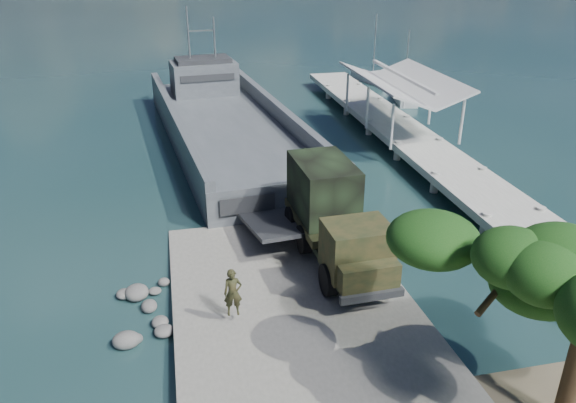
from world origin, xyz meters
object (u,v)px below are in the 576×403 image
(overhang_tree, at_px, (572,274))
(military_truck, at_px, (333,215))
(sailboat_far, at_px, (374,79))
(sailboat_near, at_px, (404,97))
(landing_craft, at_px, (228,133))
(pier, at_px, (404,126))
(soldier, at_px, (233,301))

(overhang_tree, bearing_deg, military_truck, 108.00)
(sailboat_far, bearing_deg, sailboat_near, -105.30)
(landing_craft, relative_size, sailboat_near, 4.89)
(military_truck, bearing_deg, overhang_tree, -74.44)
(sailboat_far, xyz_separation_m, overhang_tree, (-12.02, -47.90, 5.31))
(landing_craft, bearing_deg, military_truck, -87.61)
(pier, height_order, landing_craft, landing_craft)
(sailboat_far, relative_size, overhang_tree, 0.97)
(pier, relative_size, sailboat_near, 6.25)
(sailboat_far, bearing_deg, soldier, -132.77)
(military_truck, height_order, sailboat_far, sailboat_far)
(pier, distance_m, military_truck, 18.76)
(military_truck, bearing_deg, soldier, -143.11)
(landing_craft, xyz_separation_m, military_truck, (2.75, -19.23, 1.76))
(sailboat_near, distance_m, overhang_tree, 41.58)
(soldier, bearing_deg, sailboat_far, 64.43)
(military_truck, xyz_separation_m, overhang_tree, (3.63, -11.16, 3.12))
(pier, distance_m, sailboat_near, 13.78)
(landing_craft, distance_m, military_truck, 19.51)
(landing_craft, distance_m, soldier, 23.73)
(sailboat_far, height_order, overhang_tree, sailboat_far)
(landing_craft, bearing_deg, sailboat_near, 20.33)
(military_truck, height_order, overhang_tree, overhang_tree)
(landing_craft, xyz_separation_m, soldier, (-2.57, -23.59, 0.67))
(landing_craft, bearing_deg, sailboat_far, 37.82)
(military_truck, relative_size, sailboat_far, 1.21)
(sailboat_near, bearing_deg, sailboat_far, 102.74)
(pier, bearing_deg, sailboat_far, 75.75)
(sailboat_near, bearing_deg, pier, -100.94)
(landing_craft, height_order, overhang_tree, landing_craft)
(pier, relative_size, sailboat_far, 5.81)
(pier, height_order, sailboat_far, sailboat_far)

